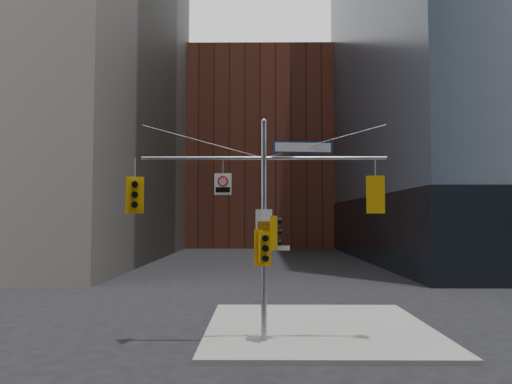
{
  "coord_description": "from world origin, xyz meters",
  "views": [
    {
      "loc": [
        -0.16,
        -12.76,
        4.04
      ],
      "look_at": [
        -0.25,
        2.0,
        4.89
      ],
      "focal_mm": 32.0,
      "sensor_mm": 36.0,
      "label": 1
    }
  ],
  "objects_px": {
    "traffic_light_pole_side": "(274,232)",
    "street_sign_blade": "(303,147)",
    "traffic_light_pole_front": "(264,248)",
    "regulatory_sign_arm": "(223,183)",
    "traffic_light_east_arm": "(376,195)",
    "signal_assembly": "(264,207)",
    "traffic_light_west_arm": "(135,195)"
  },
  "relations": [
    {
      "from": "traffic_light_west_arm",
      "to": "regulatory_sign_arm",
      "type": "distance_m",
      "value": 2.89
    },
    {
      "from": "traffic_light_pole_front",
      "to": "traffic_light_pole_side",
      "type": "bearing_deg",
      "value": 28.01
    },
    {
      "from": "traffic_light_west_arm",
      "to": "traffic_light_pole_front",
      "type": "xyz_separation_m",
      "value": [
        4.2,
        -0.28,
        -1.7
      ]
    },
    {
      "from": "regulatory_sign_arm",
      "to": "traffic_light_east_arm",
      "type": "bearing_deg",
      "value": 6.07
    },
    {
      "from": "traffic_light_east_arm",
      "to": "street_sign_blade",
      "type": "bearing_deg",
      "value": 14.81
    },
    {
      "from": "regulatory_sign_arm",
      "to": "street_sign_blade",
      "type": "bearing_deg",
      "value": 6.34
    },
    {
      "from": "street_sign_blade",
      "to": "regulatory_sign_arm",
      "type": "bearing_deg",
      "value": 174.48
    },
    {
      "from": "signal_assembly",
      "to": "traffic_light_east_arm",
      "type": "height_order",
      "value": "signal_assembly"
    },
    {
      "from": "traffic_light_west_arm",
      "to": "traffic_light_east_arm",
      "type": "bearing_deg",
      "value": -14.44
    },
    {
      "from": "traffic_light_east_arm",
      "to": "traffic_light_pole_side",
      "type": "xyz_separation_m",
      "value": [
        -3.3,
        0.02,
        -1.2
      ]
    },
    {
      "from": "traffic_light_pole_front",
      "to": "regulatory_sign_arm",
      "type": "bearing_deg",
      "value": 156.26
    },
    {
      "from": "traffic_light_west_arm",
      "to": "traffic_light_east_arm",
      "type": "xyz_separation_m",
      "value": [
        7.82,
        -0.01,
        0.0
      ]
    },
    {
      "from": "street_sign_blade",
      "to": "regulatory_sign_arm",
      "type": "relative_size",
      "value": 2.78
    },
    {
      "from": "street_sign_blade",
      "to": "traffic_light_pole_front",
      "type": "bearing_deg",
      "value": -174.1
    },
    {
      "from": "traffic_light_pole_side",
      "to": "traffic_light_pole_front",
      "type": "distance_m",
      "value": 0.66
    },
    {
      "from": "traffic_light_west_arm",
      "to": "regulatory_sign_arm",
      "type": "relative_size",
      "value": 1.72
    },
    {
      "from": "traffic_light_west_arm",
      "to": "regulatory_sign_arm",
      "type": "xyz_separation_m",
      "value": [
        2.87,
        -0.03,
        0.37
      ]
    },
    {
      "from": "traffic_light_pole_side",
      "to": "street_sign_blade",
      "type": "relative_size",
      "value": 0.54
    },
    {
      "from": "regulatory_sign_arm",
      "to": "traffic_light_pole_front",
      "type": "bearing_deg",
      "value": -4.71
    },
    {
      "from": "traffic_light_pole_front",
      "to": "street_sign_blade",
      "type": "distance_m",
      "value": 3.5
    },
    {
      "from": "signal_assembly",
      "to": "traffic_light_east_arm",
      "type": "relative_size",
      "value": 6.58
    },
    {
      "from": "traffic_light_west_arm",
      "to": "street_sign_blade",
      "type": "bearing_deg",
      "value": -14.45
    },
    {
      "from": "signal_assembly",
      "to": "street_sign_blade",
      "type": "height_order",
      "value": "signal_assembly"
    },
    {
      "from": "regulatory_sign_arm",
      "to": "traffic_light_pole_side",
      "type": "bearing_deg",
      "value": 7.1
    },
    {
      "from": "signal_assembly",
      "to": "regulatory_sign_arm",
      "type": "bearing_deg",
      "value": -179.13
    },
    {
      "from": "street_sign_blade",
      "to": "regulatory_sign_arm",
      "type": "xyz_separation_m",
      "value": [
        -2.61,
        -0.02,
        -1.18
      ]
    },
    {
      "from": "traffic_light_pole_front",
      "to": "street_sign_blade",
      "type": "relative_size",
      "value": 0.6
    },
    {
      "from": "signal_assembly",
      "to": "traffic_light_pole_front",
      "type": "distance_m",
      "value": 1.34
    },
    {
      "from": "traffic_light_pole_side",
      "to": "traffic_light_west_arm",
      "type": "bearing_deg",
      "value": 77.54
    },
    {
      "from": "traffic_light_pole_side",
      "to": "street_sign_blade",
      "type": "xyz_separation_m",
      "value": [
        0.96,
        -0.01,
        2.75
      ]
    },
    {
      "from": "traffic_light_pole_front",
      "to": "regulatory_sign_arm",
      "type": "height_order",
      "value": "regulatory_sign_arm"
    },
    {
      "from": "signal_assembly",
      "to": "traffic_light_west_arm",
      "type": "relative_size",
      "value": 6.6
    }
  ]
}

